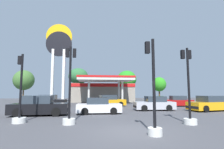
{
  "coord_description": "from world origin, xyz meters",
  "views": [
    {
      "loc": [
        -2.05,
        -8.47,
        1.98
      ],
      "look_at": [
        0.54,
        12.82,
        4.16
      ],
      "focal_mm": 27.15,
      "sensor_mm": 36.0,
      "label": 1
    }
  ],
  "objects_px": {
    "car_0": "(209,104)",
    "car_1": "(49,101)",
    "tree_1": "(78,76)",
    "traffic_signal_1": "(70,98)",
    "car_5": "(40,106)",
    "traffic_signal_3": "(154,105)",
    "traffic_signal_0": "(20,106)",
    "tree_2": "(127,79)",
    "car_6": "(177,101)",
    "tree_3": "(159,84)",
    "traffic_signal_2": "(189,99)",
    "car_4": "(109,101)",
    "car_2": "(154,104)",
    "tree_0": "(24,80)",
    "station_pole_sign": "(59,52)",
    "car_3": "(99,106)"
  },
  "relations": [
    {
      "from": "car_2",
      "to": "tree_1",
      "type": "xyz_separation_m",
      "value": [
        -9.9,
        23.82,
        5.01
      ]
    },
    {
      "from": "station_pole_sign",
      "to": "car_6",
      "type": "height_order",
      "value": "station_pole_sign"
    },
    {
      "from": "traffic_signal_3",
      "to": "tree_0",
      "type": "relative_size",
      "value": 0.66
    },
    {
      "from": "car_1",
      "to": "car_4",
      "type": "bearing_deg",
      "value": -3.35
    },
    {
      "from": "car_3",
      "to": "car_4",
      "type": "relative_size",
      "value": 0.88
    },
    {
      "from": "station_pole_sign",
      "to": "traffic_signal_3",
      "type": "bearing_deg",
      "value": -68.76
    },
    {
      "from": "tree_0",
      "to": "car_2",
      "type": "bearing_deg",
      "value": -45.99
    },
    {
      "from": "car_5",
      "to": "car_2",
      "type": "bearing_deg",
      "value": 13.21
    },
    {
      "from": "traffic_signal_0",
      "to": "tree_3",
      "type": "distance_m",
      "value": 37.21
    },
    {
      "from": "car_5",
      "to": "tree_3",
      "type": "xyz_separation_m",
      "value": [
        21.57,
        26.54,
        3.1
      ]
    },
    {
      "from": "tree_0",
      "to": "tree_2",
      "type": "bearing_deg",
      "value": -1.4
    },
    {
      "from": "car_1",
      "to": "traffic_signal_2",
      "type": "distance_m",
      "value": 17.88
    },
    {
      "from": "car_0",
      "to": "traffic_signal_0",
      "type": "distance_m",
      "value": 17.38
    },
    {
      "from": "car_4",
      "to": "tree_2",
      "type": "bearing_deg",
      "value": 70.29
    },
    {
      "from": "car_2",
      "to": "car_1",
      "type": "bearing_deg",
      "value": 154.71
    },
    {
      "from": "car_6",
      "to": "traffic_signal_3",
      "type": "distance_m",
      "value": 17.02
    },
    {
      "from": "car_5",
      "to": "traffic_signal_2",
      "type": "xyz_separation_m",
      "value": [
        10.33,
        -5.18,
        0.79
      ]
    },
    {
      "from": "tree_2",
      "to": "traffic_signal_1",
      "type": "bearing_deg",
      "value": -108.57
    },
    {
      "from": "car_1",
      "to": "car_6",
      "type": "height_order",
      "value": "car_1"
    },
    {
      "from": "car_1",
      "to": "traffic_signal_1",
      "type": "xyz_separation_m",
      "value": [
        4.25,
        -12.71,
        0.86
      ]
    },
    {
      "from": "car_3",
      "to": "tree_2",
      "type": "height_order",
      "value": "tree_2"
    },
    {
      "from": "tree_0",
      "to": "car_5",
      "type": "bearing_deg",
      "value": -66.65
    },
    {
      "from": "car_0",
      "to": "traffic_signal_0",
      "type": "bearing_deg",
      "value": -164.01
    },
    {
      "from": "car_4",
      "to": "traffic_signal_2",
      "type": "xyz_separation_m",
      "value": [
        3.61,
        -13.11,
        0.85
      ]
    },
    {
      "from": "traffic_signal_1",
      "to": "tree_2",
      "type": "relative_size",
      "value": 0.69
    },
    {
      "from": "car_5",
      "to": "tree_2",
      "type": "distance_m",
      "value": 28.14
    },
    {
      "from": "traffic_signal_2",
      "to": "tree_3",
      "type": "relative_size",
      "value": 0.84
    },
    {
      "from": "traffic_signal_1",
      "to": "station_pole_sign",
      "type": "bearing_deg",
      "value": 103.03
    },
    {
      "from": "car_5",
      "to": "traffic_signal_3",
      "type": "height_order",
      "value": "traffic_signal_3"
    },
    {
      "from": "car_5",
      "to": "traffic_signal_3",
      "type": "distance_m",
      "value": 10.38
    },
    {
      "from": "car_2",
      "to": "traffic_signal_1",
      "type": "bearing_deg",
      "value": -139.42
    },
    {
      "from": "car_6",
      "to": "tree_1",
      "type": "bearing_deg",
      "value": 127.53
    },
    {
      "from": "car_0",
      "to": "traffic_signal_0",
      "type": "relative_size",
      "value": 1.04
    },
    {
      "from": "traffic_signal_0",
      "to": "car_2",
      "type": "bearing_deg",
      "value": 28.27
    },
    {
      "from": "car_3",
      "to": "tree_0",
      "type": "xyz_separation_m",
      "value": [
        -15.93,
        24.72,
        3.93
      ]
    },
    {
      "from": "car_4",
      "to": "car_6",
      "type": "bearing_deg",
      "value": -5.44
    },
    {
      "from": "car_6",
      "to": "tree_3",
      "type": "bearing_deg",
      "value": 74.04
    },
    {
      "from": "tree_0",
      "to": "tree_2",
      "type": "xyz_separation_m",
      "value": [
        23.67,
        -0.58,
        0.38
      ]
    },
    {
      "from": "car_4",
      "to": "car_6",
      "type": "relative_size",
      "value": 1.1
    },
    {
      "from": "car_0",
      "to": "car_1",
      "type": "bearing_deg",
      "value": 158.21
    },
    {
      "from": "traffic_signal_2",
      "to": "tree_0",
      "type": "relative_size",
      "value": 0.69
    },
    {
      "from": "tree_1",
      "to": "car_1",
      "type": "bearing_deg",
      "value": -97.59
    },
    {
      "from": "tree_1",
      "to": "traffic_signal_1",
      "type": "bearing_deg",
      "value": -86.55
    },
    {
      "from": "car_0",
      "to": "tree_1",
      "type": "distance_m",
      "value": 29.83
    },
    {
      "from": "car_4",
      "to": "tree_1",
      "type": "relative_size",
      "value": 0.6
    },
    {
      "from": "traffic_signal_0",
      "to": "tree_2",
      "type": "height_order",
      "value": "tree_2"
    },
    {
      "from": "car_5",
      "to": "tree_3",
      "type": "height_order",
      "value": "tree_3"
    },
    {
      "from": "car_2",
      "to": "car_5",
      "type": "relative_size",
      "value": 0.9
    },
    {
      "from": "station_pole_sign",
      "to": "car_4",
      "type": "distance_m",
      "value": 13.26
    },
    {
      "from": "car_0",
      "to": "car_2",
      "type": "xyz_separation_m",
      "value": [
        -5.43,
        1.27,
        -0.03
      ]
    }
  ]
}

